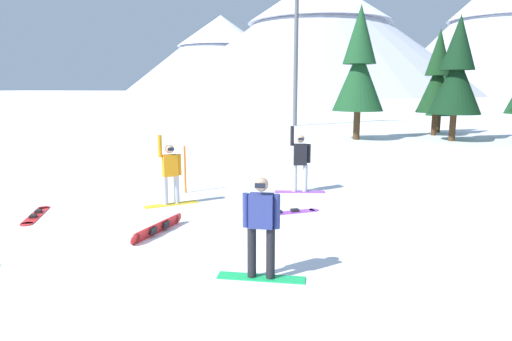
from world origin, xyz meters
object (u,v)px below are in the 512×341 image
Objects in this scene: trail_marker_pole at (185,170)px; pine_tree_slender at (359,67)px; pine_tree_broad at (457,73)px; ski_lift_tower at (296,44)px; snowboarder_foreground at (261,226)px; pine_tree_leaning at (438,78)px; loose_snowboard_near_left at (158,228)px; loose_snowboard_near_right at (36,215)px; loose_snowboard_far_spare at (286,212)px; pine_tree_twin at (441,91)px; snowboarder_background at (300,161)px; snowboarder_midground at (170,172)px.

pine_tree_slender reaches higher than trail_marker_pole.
ski_lift_tower reaches higher than pine_tree_broad.
pine_tree_leaning is (4.50, 25.68, 2.89)m from snowboarder_foreground.
pine_tree_broad is at bearing 68.65° from loose_snowboard_near_left.
pine_tree_slender is at bearing 82.70° from loose_snowboard_near_left.
loose_snowboard_near_right is 1.06× the size of loose_snowboard_far_spare.
snowboarder_foreground reaches higher than loose_snowboard_near_left.
pine_tree_twin reaches higher than loose_snowboard_near_left.
loose_snowboard_near_left is at bearing -106.98° from pine_tree_leaning.
trail_marker_pole is 24.52m from pine_tree_twin.
loose_snowboard_near_right is at bearing -90.59° from ski_lift_tower.
pine_tree_twin is 2.52m from pine_tree_leaning.
loose_snowboard_near_left is 1.08× the size of loose_snowboard_near_right.
snowboarder_foreground is 6.70m from trail_marker_pole.
pine_tree_broad reaches higher than pine_tree_leaning.
snowboarder_background is at bearing 18.46° from trail_marker_pole.
loose_snowboard_near_left is 3.99m from trail_marker_pole.
loose_snowboard_near_right is (-2.77, -2.02, -0.90)m from snowboarder_midground.
pine_tree_twin is (5.50, 23.98, 2.97)m from loose_snowboard_far_spare.
loose_snowboard_far_spare is at bearing -103.09° from pine_tree_leaning.
pine_tree_broad reaches higher than snowboarder_background.
loose_snowboard_near_right is at bearing -160.25° from loose_snowboard_far_spare.
snowboarder_foreground is 0.24× the size of pine_tree_broad.
trail_marker_pole is 17.04m from pine_tree_slender.
pine_tree_broad is at bearing 76.72° from snowboarder_foreground.
ski_lift_tower reaches higher than snowboarder_background.
loose_snowboard_far_spare is at bearing -107.57° from pine_tree_broad.
ski_lift_tower is (-11.57, 8.03, 2.74)m from pine_tree_broad.
snowboarder_foreground is at bearing -28.60° from loose_snowboard_near_left.
pine_tree_leaning is (8.56, 20.36, 3.10)m from trail_marker_pole.
pine_tree_leaning reaches higher than trail_marker_pole.
loose_snowboard_near_left is 0.25× the size of pine_tree_broad.
trail_marker_pole is 0.20× the size of pine_tree_broad.
loose_snowboard_near_right is at bearing -119.92° from pine_tree_broad.
pine_tree_slender is at bearing 76.97° from trail_marker_pole.
loose_snowboard_near_right is at bearing -107.62° from pine_tree_slender.
pine_tree_slender is (0.22, 17.50, 4.40)m from loose_snowboard_far_spare.
loose_snowboard_near_left is at bearing -83.31° from ski_lift_tower.
pine_tree_slender is at bearing 89.27° from loose_snowboard_far_spare.
snowboarder_midground is 0.24× the size of pine_tree_slender.
snowboarder_foreground is at bearing -103.28° from pine_tree_broad.
snowboarder_midground is at bearing 111.63° from loose_snowboard_near_left.
pine_tree_twin is (5.27, 6.49, -1.43)m from pine_tree_slender.
loose_snowboard_far_spare is at bearing -77.80° from ski_lift_tower.
ski_lift_tower reaches higher than loose_snowboard_near_left.
loose_snowboard_near_right is 0.21× the size of pine_tree_slender.
snowboarder_midground reaches higher than trail_marker_pole.
pine_tree_slender is at bearing 90.84° from snowboarder_foreground.
loose_snowboard_near_right is at bearing 164.09° from snowboarder_foreground.
loose_snowboard_near_left reaches higher than loose_snowboard_far_spare.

